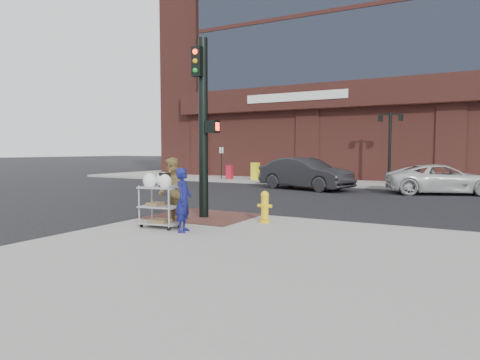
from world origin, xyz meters
The scene contains 15 objects.
ground centered at (0.00, 0.00, 0.00)m, with size 220.00×220.00×0.00m, color black.
brick_curb_ramp centered at (-0.60, 0.90, 0.16)m, with size 2.80×2.40×0.01m, color #4C2624.
bank_building centered at (5.00, 31.00, 14.15)m, with size 42.00×26.00×28.00m, color brown.
lamp_post centered at (2.00, 16.00, 2.62)m, with size 1.32×0.22×4.00m.
parking_sign centered at (-8.50, 15.00, 1.25)m, with size 0.05×0.05×2.20m, color black.
traffic_signal_pole centered at (-0.48, 0.77, 2.83)m, with size 0.61×0.51×5.00m.
woman_blue centered at (0.30, -1.25, 0.90)m, with size 0.55×0.36×1.50m, color #111459.
pedestrian_tan centered at (-0.60, -0.51, 1.01)m, with size 0.83×0.65×1.72m, color olive.
sedan_dark centered at (-1.51, 11.88, 0.83)m, with size 1.76×5.04×1.66m, color black.
minivan_white centered at (4.91, 12.80, 0.69)m, with size 2.29×4.98×1.38m, color silver.
utility_cart centered at (-0.52, -1.10, 0.77)m, with size 1.05×0.67×1.36m.
fire_hydrant centered at (1.41, 0.80, 0.58)m, with size 0.39×0.28×0.84m.
newsbox_red centered at (-7.89, 15.03, 0.60)m, with size 0.38×0.35×0.91m, color #B41429.
newsbox_yellow centered at (-6.09, 15.21, 0.70)m, with size 0.46×0.42×1.11m, color yellow.
newsbox_blue centered at (-4.76, 15.39, 0.59)m, with size 0.37×0.34×0.88m, color #174098.
Camera 1 is at (6.18, -9.27, 2.05)m, focal length 32.00 mm.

